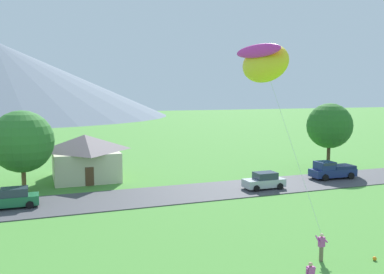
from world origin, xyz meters
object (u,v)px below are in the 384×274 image
parked_car_green_mid_east (13,198)px  soccer_ball (375,259)px  house_left_center (85,156)px  tree_near_left (22,141)px  parked_car_silver_mid_west (264,181)px  tree_center (329,126)px  pickup_truck_navy_west_side (332,170)px  kite_flyer_with_kite (264,64)px

parked_car_green_mid_east → soccer_ball: size_ratio=17.54×
house_left_center → tree_near_left: size_ratio=1.04×
parked_car_silver_mid_west → soccer_ball: bearing=-99.7°
tree_center → pickup_truck_navy_west_side: bearing=-125.1°
soccer_ball → house_left_center: bearing=114.3°
tree_near_left → kite_flyer_with_kite: (14.90, -21.11, 6.64)m
pickup_truck_navy_west_side → parked_car_silver_mid_west: bearing=-170.2°
parked_car_silver_mid_west → pickup_truck_navy_west_side: bearing=9.8°
tree_center → kite_flyer_with_kite: size_ratio=0.65×
tree_center → pickup_truck_navy_west_side: size_ratio=1.61×
parked_car_green_mid_east → kite_flyer_with_kite: 24.04m
house_left_center → tree_center: 30.43m
house_left_center → soccer_ball: bearing=-65.7°
tree_near_left → parked_car_green_mid_east: bearing=-96.2°
soccer_ball → parked_car_silver_mid_west: bearing=80.3°
tree_near_left → house_left_center: bearing=31.9°
pickup_truck_navy_west_side → kite_flyer_with_kite: 25.62m
parked_car_silver_mid_west → pickup_truck_navy_west_side: 9.90m
tree_center → kite_flyer_with_kite: 30.07m
parked_car_silver_mid_west → soccer_ball: size_ratio=17.50×
tree_center → pickup_truck_navy_west_side: 7.76m
tree_center → kite_flyer_with_kite: kite_flyer_with_kite is taller
tree_near_left → parked_car_green_mid_east: (-0.68, -6.31, -4.14)m
house_left_center → pickup_truck_navy_west_side: 28.16m
tree_near_left → soccer_ball: (19.86, -25.74, -4.89)m
house_left_center → pickup_truck_navy_west_side: size_ratio=1.60×
pickup_truck_navy_west_side → house_left_center: bearing=159.1°
tree_center → parked_car_silver_mid_west: bearing=-153.0°
house_left_center → soccer_ball: (13.43, -29.75, -2.51)m
parked_car_silver_mid_west → kite_flyer_with_kite: size_ratio=0.32×
parked_car_green_mid_east → tree_near_left: bearing=83.8°
soccer_ball → tree_near_left: bearing=127.7°
parked_car_silver_mid_west → parked_car_green_mid_east: same height
tree_near_left → soccer_ball: bearing=-52.3°
parked_car_green_mid_east → soccer_ball: 28.29m
tree_center → soccer_ball: bearing=-123.5°
tree_center → house_left_center: bearing=170.7°
tree_near_left → tree_center: (36.32, -0.89, 0.59)m
parked_car_silver_mid_west → pickup_truck_navy_west_side: (9.76, 1.69, 0.19)m
kite_flyer_with_kite → soccer_ball: size_ratio=54.14×
tree_center → kite_flyer_with_kite: (-21.42, -20.22, 6.04)m
parked_car_green_mid_east → parked_car_silver_mid_west: bearing=-3.4°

